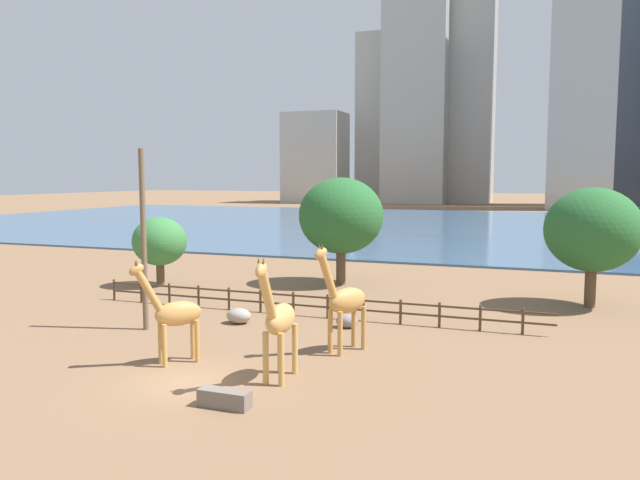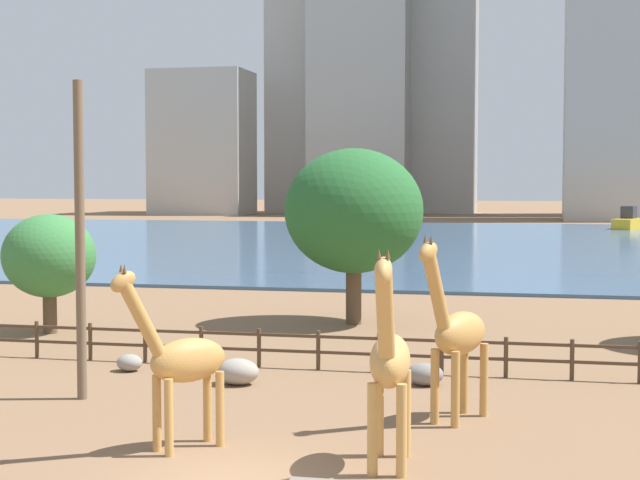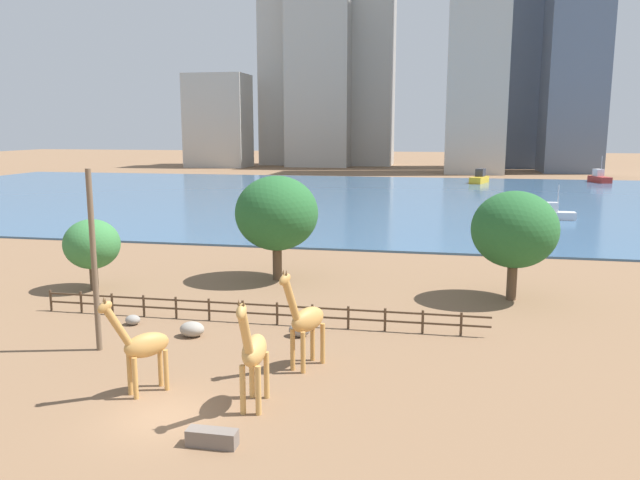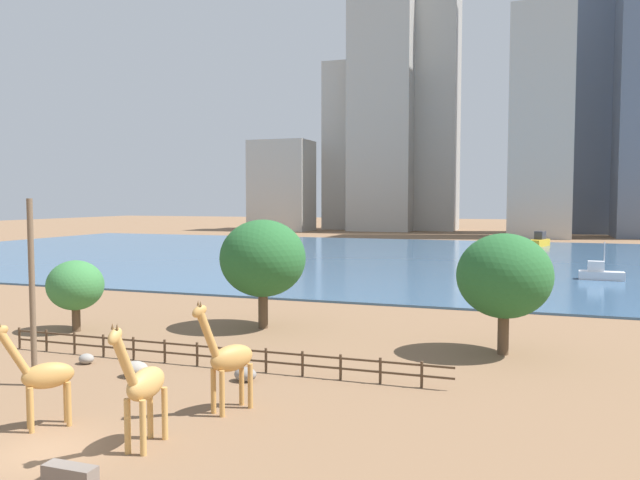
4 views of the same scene
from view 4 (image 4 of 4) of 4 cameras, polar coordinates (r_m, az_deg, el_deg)
name	(u,v)px [view 4 (image 4 of 4)]	position (r m, az deg, el deg)	size (l,w,h in m)	color
ground_plane	(422,257)	(99.22, 9.29, -1.56)	(400.00, 400.00, 0.00)	brown
harbor_water	(419,258)	(96.26, 9.00, -1.65)	(180.00, 86.00, 0.20)	#3D6084
giraffe_tall	(43,376)	(27.40, -23.97, -11.28)	(2.32, 2.70, 4.43)	#C18C47
giraffe_companion	(143,385)	(24.00, -15.87, -12.63)	(1.03, 3.45, 4.93)	tan
giraffe_young	(229,358)	(27.21, -8.36, -10.65)	(1.89, 3.06, 4.94)	#C18C47
utility_pole	(32,293)	(33.24, -24.83, -4.40)	(0.28, 0.28, 9.10)	brown
boulder_near_fence	(136,369)	(33.81, -16.50, -11.24)	(1.33, 1.08, 0.81)	gray
boulder_by_pole	(245,374)	(31.97, -6.85, -12.10)	(1.14, 0.92, 0.69)	gray
boulder_small	(86,359)	(37.25, -20.58, -10.13)	(0.85, 0.75, 0.56)	gray
feeding_trough	(70,475)	(22.64, -21.89, -19.28)	(1.80, 0.60, 0.60)	#72665B
enclosure_fence	(204,353)	(34.84, -10.55, -10.10)	(26.12, 0.14, 1.30)	#4C3826
tree_left_large	(75,286)	(45.91, -21.46, -3.90)	(3.80, 3.80, 4.90)	brown
tree_center_broad	(263,258)	(43.78, -5.25, -1.69)	(6.02, 6.02, 7.66)	brown
tree_right_tall	(504,276)	(37.76, 16.50, -3.19)	(5.49, 5.49, 7.10)	brown
boat_sailboat	(600,273)	(75.51, 24.25, -2.80)	(4.71, 1.82, 4.19)	silver
boat_tug	(539,241)	(125.29, 19.38, -0.10)	(4.24, 6.81, 2.82)	gold
skyline_tower_needle	(541,123)	(156.43, 19.53, 10.02)	(14.08, 11.73, 53.56)	#B7B2A8
skyline_block_central	(282,186)	(182.36, -3.53, 4.96)	(17.12, 12.24, 26.02)	#B7B2A8
skyline_tower_glass	(433,109)	(189.59, 10.31, 11.73)	(14.45, 13.92, 71.33)	#ADA89E
skyline_block_right	(382,108)	(183.37, 5.69, 11.92)	(17.93, 12.74, 70.46)	#B7B2A8
skyline_tower_short	(352,147)	(191.51, 2.90, 8.51)	(15.67, 10.97, 50.06)	#B7B2A8
skyline_block_wide	(591,40)	(187.48, 23.54, 16.39)	(17.34, 14.42, 102.27)	slate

